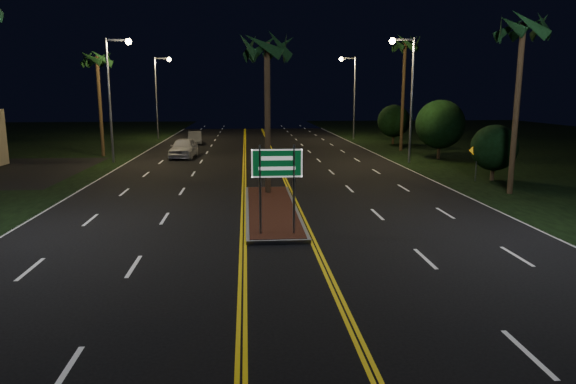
{
  "coord_description": "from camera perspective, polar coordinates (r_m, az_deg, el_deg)",
  "views": [
    {
      "loc": [
        -1.06,
        -15.04,
        5.13
      ],
      "look_at": [
        0.29,
        1.59,
        1.9
      ],
      "focal_mm": 32.0,
      "sensor_mm": 36.0,
      "label": 1
    }
  ],
  "objects": [
    {
      "name": "palm_median",
      "position": [
        25.65,
        -2.35,
        15.75
      ],
      "size": [
        2.4,
        2.4,
        8.3
      ],
      "color": "#382819",
      "rests_on": "ground"
    },
    {
      "name": "streetlight_right_far",
      "position": [
        58.23,
        7.05,
        11.4
      ],
      "size": [
        1.91,
        0.44,
        9.0
      ],
      "color": "gray",
      "rests_on": "ground"
    },
    {
      "name": "shrub_mid",
      "position": [
        41.92,
        16.55,
        7.23
      ],
      "size": [
        3.78,
        3.78,
        4.62
      ],
      "color": "#382819",
      "rests_on": "ground"
    },
    {
      "name": "car_near",
      "position": [
        42.21,
        -11.53,
        5.02
      ],
      "size": [
        2.74,
        5.66,
        1.84
      ],
      "primitive_type": "imported",
      "rotation": [
        0.0,
        0.0,
        -0.07
      ],
      "color": "silver",
      "rests_on": "ground"
    },
    {
      "name": "shrub_near",
      "position": [
        32.65,
        21.94,
        4.58
      ],
      "size": [
        2.7,
        2.7,
        3.3
      ],
      "color": "#382819",
      "rests_on": "ground"
    },
    {
      "name": "shrub_far",
      "position": [
        53.24,
        11.67,
        7.73
      ],
      "size": [
        3.24,
        3.24,
        3.96
      ],
      "color": "#382819",
      "rests_on": "ground"
    },
    {
      "name": "car_far",
      "position": [
        53.5,
        -10.3,
        6.08
      ],
      "size": [
        2.25,
        4.54,
        1.47
      ],
      "primitive_type": "imported",
      "rotation": [
        0.0,
        0.0,
        0.09
      ],
      "color": "#ADB2B7",
      "rests_on": "ground"
    },
    {
      "name": "streetlight_left_far",
      "position": [
        59.81,
        -14.12,
        11.15
      ],
      "size": [
        1.91,
        0.44,
        9.0
      ],
      "color": "gray",
      "rests_on": "ground"
    },
    {
      "name": "median_island",
      "position": [
        22.64,
        -1.85,
        -1.92
      ],
      "size": [
        2.25,
        10.25,
        0.17
      ],
      "color": "gray",
      "rests_on": "ground"
    },
    {
      "name": "streetlight_left_mid",
      "position": [
        40.2,
        -18.77,
        11.15
      ],
      "size": [
        1.91,
        0.44,
        9.0
      ],
      "color": "gray",
      "rests_on": "ground"
    },
    {
      "name": "ground",
      "position": [
        15.93,
        -0.59,
        -7.83
      ],
      "size": [
        120.0,
        120.0,
        0.0
      ],
      "primitive_type": "plane",
      "color": "black",
      "rests_on": "ground"
    },
    {
      "name": "highway_sign",
      "position": [
        18.08,
        -1.23,
        2.28
      ],
      "size": [
        1.8,
        0.08,
        3.2
      ],
      "color": "gray",
      "rests_on": "ground"
    },
    {
      "name": "palm_left_far",
      "position": [
        44.69,
        -20.48,
        13.65
      ],
      "size": [
        2.4,
        2.4,
        8.8
      ],
      "color": "#382819",
      "rests_on": "ground"
    },
    {
      "name": "palm_right_near",
      "position": [
        28.65,
        24.68,
        16.18
      ],
      "size": [
        2.4,
        2.4,
        9.3
      ],
      "color": "#382819",
      "rests_on": "ground"
    },
    {
      "name": "palm_right_far",
      "position": [
        47.3,
        12.89,
        15.57
      ],
      "size": [
        2.4,
        2.4,
        10.3
      ],
      "color": "#382819",
      "rests_on": "ground"
    },
    {
      "name": "streetlight_right_mid",
      "position": [
        38.84,
        13.1,
        11.46
      ],
      "size": [
        1.91,
        0.44,
        9.0
      ],
      "color": "gray",
      "rests_on": "ground"
    },
    {
      "name": "warning_sign",
      "position": [
        32.13,
        20.26,
        3.77
      ],
      "size": [
        0.96,
        0.17,
        2.31
      ],
      "rotation": [
        0.0,
        0.0,
        -0.14
      ],
      "color": "gray",
      "rests_on": "ground"
    }
  ]
}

